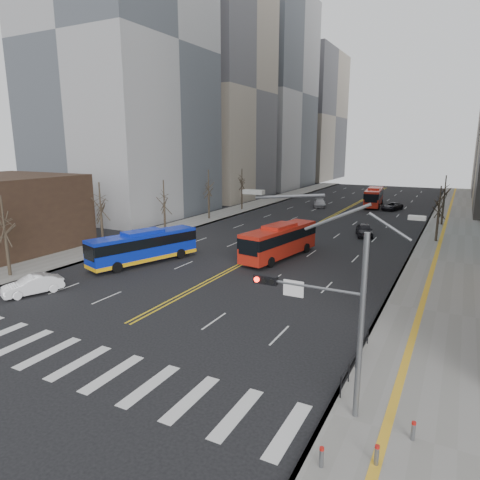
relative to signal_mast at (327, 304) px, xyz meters
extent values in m
plane|color=black|center=(-13.77, -2.00, -4.86)|extent=(220.00, 220.00, 0.00)
cube|color=gray|center=(3.73, 43.00, -4.78)|extent=(7.00, 130.00, 0.15)
cube|color=gray|center=(-30.27, 43.00, -4.78)|extent=(5.00, 130.00, 0.15)
cube|color=silver|center=(-17.31, -2.00, -4.85)|extent=(0.70, 4.00, 0.01)
cube|color=silver|center=(-14.95, -2.00, -4.85)|extent=(0.70, 4.00, 0.01)
cube|color=silver|center=(-12.58, -2.00, -4.85)|extent=(0.70, 4.00, 0.01)
cube|color=silver|center=(-10.22, -2.00, -4.85)|extent=(0.70, 4.00, 0.01)
cube|color=silver|center=(-7.86, -2.00, -4.85)|extent=(0.70, 4.00, 0.01)
cube|color=silver|center=(-5.49, -2.00, -4.85)|extent=(0.70, 4.00, 0.01)
cube|color=silver|center=(-3.13, -2.00, -4.85)|extent=(0.70, 4.00, 0.01)
cube|color=silver|center=(-0.77, -2.00, -4.85)|extent=(0.70, 4.00, 0.01)
cube|color=gold|center=(-13.97, 53.00, -4.85)|extent=(0.15, 100.00, 0.01)
cube|color=gold|center=(-13.57, 53.00, -4.85)|extent=(0.15, 100.00, 0.01)
cube|color=#939396|center=(-44.77, 38.00, 21.14)|extent=(22.00, 24.00, 52.00)
cube|color=gray|center=(-44.77, 64.00, 17.14)|extent=(22.00, 22.00, 44.00)
cube|color=#939396|center=(-43.77, 91.00, 19.14)|extent=(20.00, 26.00, 48.00)
cube|color=gray|center=(-42.77, 123.00, 15.14)|extent=(18.00, 30.00, 40.00)
cylinder|color=slate|center=(1.43, 0.00, -0.86)|extent=(0.24, 0.24, 8.00)
cylinder|color=slate|center=(-0.82, 0.00, 0.64)|extent=(4.50, 0.12, 0.12)
cube|color=black|center=(-2.77, 0.00, 0.64)|extent=(1.10, 0.28, 0.38)
cylinder|color=#FF190C|center=(-3.12, -0.16, 0.64)|extent=(0.24, 0.08, 0.24)
cylinder|color=black|center=(-2.77, -0.16, 0.64)|extent=(0.24, 0.08, 0.24)
cylinder|color=black|center=(-2.42, -0.16, 0.64)|extent=(0.24, 0.08, 0.24)
cube|color=silver|center=(-1.47, 0.00, 0.44)|extent=(0.90, 0.06, 0.70)
cube|color=#999993|center=(-3.37, 0.00, 4.44)|extent=(0.90, 0.35, 0.18)
cube|color=black|center=(0.53, 4.00, -3.71)|extent=(0.04, 6.00, 0.04)
cylinder|color=black|center=(0.53, 1.00, -4.21)|extent=(0.06, 0.06, 1.00)
cylinder|color=black|center=(0.53, 2.50, -4.21)|extent=(0.06, 0.06, 1.00)
cylinder|color=black|center=(0.53, 4.00, -4.21)|extent=(0.06, 0.06, 1.00)
cylinder|color=black|center=(0.53, 5.50, -4.21)|extent=(0.06, 0.06, 1.00)
cylinder|color=black|center=(0.53, 7.00, -4.21)|extent=(0.06, 0.06, 1.00)
cylinder|color=slate|center=(1.03, -3.50, -4.36)|extent=(0.16, 0.16, 0.70)
cylinder|color=#B2140F|center=(1.03, -3.50, -3.98)|extent=(0.17, 0.17, 0.10)
cylinder|color=slate|center=(2.73, -2.50, -4.36)|extent=(0.16, 0.16, 0.70)
cylinder|color=#B2140F|center=(2.73, -2.50, -3.98)|extent=(0.17, 0.17, 0.10)
cylinder|color=slate|center=(3.73, -0.50, -4.36)|extent=(0.16, 0.16, 0.70)
cylinder|color=#B2140F|center=(3.73, -0.50, -3.98)|extent=(0.17, 0.17, 0.10)
cylinder|color=black|center=(-29.77, 6.00, -2.98)|extent=(0.28, 0.28, 3.75)
cylinder|color=black|center=(-29.77, 17.00, -2.91)|extent=(0.28, 0.28, 3.90)
cylinder|color=black|center=(-29.77, 28.00, -3.06)|extent=(0.28, 0.28, 3.60)
cylinder|color=black|center=(-29.77, 39.00, -2.86)|extent=(0.28, 0.28, 4.00)
cylinder|color=black|center=(-29.77, 50.00, -2.96)|extent=(0.28, 0.28, 3.80)
cylinder|color=black|center=(2.23, 38.00, -3.11)|extent=(0.28, 0.28, 3.50)
cylinder|color=black|center=(2.23, 50.00, -2.98)|extent=(0.28, 0.28, 3.75)
cube|color=#0C25BA|center=(-22.31, 14.91, -3.21)|extent=(5.61, 11.17, 2.58)
cube|color=black|center=(-22.31, 14.91, -2.69)|extent=(5.67, 11.21, 0.94)
cube|color=#0C25BA|center=(-22.31, 14.91, -1.82)|extent=(2.94, 4.23, 0.40)
cube|color=#FFB30D|center=(-22.31, 14.91, -4.31)|extent=(5.67, 11.21, 0.35)
cylinder|color=black|center=(-24.50, 11.92, -4.36)|extent=(0.60, 1.04, 1.00)
cylinder|color=black|center=(-22.32, 11.20, -4.36)|extent=(0.60, 1.04, 1.00)
cylinder|color=black|center=(-22.30, 18.61, -4.36)|extent=(0.60, 1.04, 1.00)
cylinder|color=black|center=(-20.12, 17.89, -4.36)|extent=(0.60, 1.04, 1.00)
cube|color=red|center=(-11.45, 22.82, -3.10)|extent=(4.18, 11.11, 2.81)
cube|color=black|center=(-11.45, 22.82, -2.55)|extent=(4.24, 11.14, 1.01)
cube|color=red|center=(-11.45, 22.82, -1.60)|extent=(2.56, 4.07, 0.40)
cylinder|color=black|center=(-13.22, 19.59, -4.36)|extent=(0.46, 1.04, 1.00)
cylinder|color=black|center=(-10.79, 19.19, -4.36)|extent=(0.46, 1.04, 1.00)
cylinder|color=black|center=(-12.10, 26.45, -4.36)|extent=(0.46, 1.04, 1.00)
cylinder|color=black|center=(-9.67, 26.05, -4.36)|extent=(0.46, 1.04, 1.00)
cube|color=red|center=(-10.06, 65.15, -3.07)|extent=(3.56, 11.28, 2.88)
cube|color=black|center=(-10.06, 65.15, -2.51)|extent=(3.62, 11.30, 1.03)
cube|color=red|center=(-10.06, 65.15, -1.53)|extent=(2.37, 4.05, 0.40)
cylinder|color=black|center=(-10.98, 61.50, -4.36)|extent=(0.39, 1.02, 1.00)
cylinder|color=black|center=(-8.47, 61.74, -4.36)|extent=(0.39, 1.02, 1.00)
cylinder|color=black|center=(-11.65, 68.56, -4.36)|extent=(0.39, 1.02, 1.00)
cylinder|color=black|center=(-9.14, 68.80, -4.36)|extent=(0.39, 1.02, 1.00)
imported|color=white|center=(-24.11, 4.00, -4.13)|extent=(3.08, 4.64, 1.44)
imported|color=black|center=(-6.01, 37.51, -4.07)|extent=(3.15, 4.94, 1.57)
imported|color=#ACABB0|center=(-18.67, 59.81, -4.13)|extent=(3.58, 5.39, 1.45)
imported|color=black|center=(-6.27, 61.90, -4.18)|extent=(3.57, 5.29, 1.35)
camera|label=1|loc=(4.50, -16.32, 6.41)|focal=32.00mm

